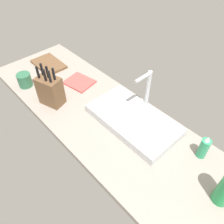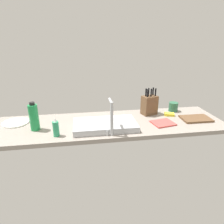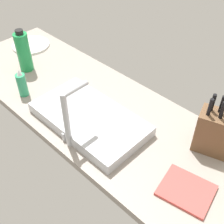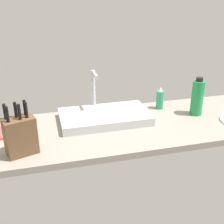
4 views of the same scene
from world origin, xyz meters
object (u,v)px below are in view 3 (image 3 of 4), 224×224
(water_bottle, at_px, (24,52))
(faucet, at_px, (68,115))
(sink_basin, at_px, (89,119))
(knife_block, at_px, (215,132))
(soap_bottle, at_px, (22,84))
(dinner_plate, at_px, (31,45))
(dish_towel, at_px, (186,190))

(water_bottle, bearing_deg, faucet, 163.18)
(sink_basin, distance_m, knife_block, 0.52)
(soap_bottle, bearing_deg, dinner_plate, -38.06)
(faucet, height_order, dinner_plate, faucet)
(faucet, relative_size, water_bottle, 1.14)
(sink_basin, relative_size, faucet, 1.93)
(soap_bottle, bearing_deg, faucet, 174.20)
(faucet, height_order, soap_bottle, faucet)
(faucet, height_order, knife_block, faucet)
(sink_basin, xyz_separation_m, knife_block, (-0.46, -0.24, 0.07))
(water_bottle, height_order, dinner_plate, water_bottle)
(knife_block, bearing_deg, dinner_plate, -16.10)
(dish_towel, bearing_deg, sink_basin, 0.41)
(water_bottle, relative_size, dish_towel, 1.28)
(faucet, distance_m, knife_block, 0.57)
(soap_bottle, distance_m, dish_towel, 0.89)
(dinner_plate, bearing_deg, knife_block, -178.33)
(knife_block, relative_size, water_bottle, 1.09)
(sink_basin, relative_size, water_bottle, 2.20)
(faucet, distance_m, dinner_plate, 0.87)
(sink_basin, relative_size, soap_bottle, 3.54)
(faucet, bearing_deg, knife_block, -138.70)
(sink_basin, distance_m, water_bottle, 0.57)
(water_bottle, bearing_deg, dish_towel, 177.59)
(faucet, xyz_separation_m, water_bottle, (0.59, -0.18, -0.05))
(dinner_plate, bearing_deg, sink_basin, 164.73)
(sink_basin, xyz_separation_m, water_bottle, (0.56, -0.05, 0.08))
(faucet, bearing_deg, sink_basin, -75.98)
(soap_bottle, bearing_deg, water_bottle, -37.40)
(water_bottle, bearing_deg, soap_bottle, 142.60)
(dinner_plate, bearing_deg, dish_towel, 170.85)
(soap_bottle, bearing_deg, sink_basin, -166.88)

